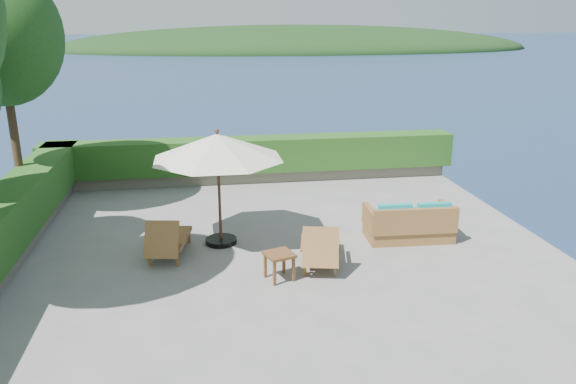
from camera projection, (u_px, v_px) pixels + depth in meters
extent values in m
plane|color=gray|center=(280.00, 252.00, 12.01)|extent=(12.00, 12.00, 0.00)
cube|color=#565044|center=(280.00, 317.00, 12.46)|extent=(12.00, 12.00, 3.00)
plane|color=#172949|center=(281.00, 373.00, 12.89)|extent=(600.00, 600.00, 0.00)
ellipsoid|color=black|center=(298.00, 49.00, 148.71)|extent=(126.00, 57.60, 12.60)
cube|color=#716B5B|center=(254.00, 175.00, 17.24)|extent=(12.00, 0.60, 0.36)
cube|color=#716B5B|center=(1.00, 262.00, 11.12)|extent=(0.60, 12.00, 0.36)
cube|color=#204513|center=(254.00, 154.00, 17.04)|extent=(12.40, 0.90, 1.00)
cylinder|color=#432B19|center=(13.00, 126.00, 13.44)|extent=(0.20, 0.20, 4.68)
ellipsoid|color=#153711|center=(0.00, 36.00, 12.82)|extent=(2.80, 2.80, 3.22)
cylinder|color=black|center=(221.00, 241.00, 12.50)|extent=(0.91, 0.91, 0.11)
cylinder|color=#3B2315|center=(219.00, 190.00, 12.15)|extent=(0.08, 0.08, 2.48)
cone|color=beige|center=(218.00, 146.00, 11.86)|extent=(3.76, 3.76, 0.55)
sphere|color=#3B2315|center=(217.00, 131.00, 11.77)|extent=(0.12, 0.12, 0.09)
cube|color=brown|center=(150.00, 260.00, 11.33)|extent=(0.07, 0.07, 0.27)
cube|color=brown|center=(178.00, 260.00, 11.32)|extent=(0.07, 0.07, 0.27)
cube|color=brown|center=(164.00, 237.00, 12.50)|extent=(0.07, 0.07, 0.27)
cube|color=brown|center=(189.00, 237.00, 12.49)|extent=(0.07, 0.07, 0.27)
cube|color=brown|center=(171.00, 239.00, 11.95)|extent=(0.89, 1.42, 0.09)
cube|color=brown|center=(162.00, 240.00, 11.14)|extent=(0.74, 0.54, 0.71)
cube|color=brown|center=(152.00, 235.00, 11.72)|extent=(0.21, 0.86, 0.05)
cube|color=brown|center=(185.00, 236.00, 11.71)|extent=(0.21, 0.86, 0.05)
cube|color=brown|center=(305.00, 269.00, 10.91)|extent=(0.07, 0.07, 0.27)
cube|color=brown|center=(335.00, 269.00, 10.89)|extent=(0.07, 0.07, 0.27)
cube|color=brown|center=(306.00, 244.00, 12.12)|extent=(0.07, 0.07, 0.27)
cube|color=brown|center=(334.00, 244.00, 12.09)|extent=(0.07, 0.07, 0.27)
cube|color=brown|center=(320.00, 246.00, 11.55)|extent=(0.96, 1.48, 0.09)
cube|color=brown|center=(321.00, 247.00, 10.71)|extent=(0.77, 0.58, 0.74)
cube|color=brown|center=(303.00, 242.00, 11.32)|extent=(0.25, 0.89, 0.05)
cube|color=brown|center=(338.00, 243.00, 11.29)|extent=(0.25, 0.89, 0.05)
cube|color=brown|center=(275.00, 274.00, 10.45)|extent=(0.06, 0.06, 0.49)
cube|color=brown|center=(293.00, 269.00, 10.63)|extent=(0.06, 0.06, 0.49)
cube|color=brown|center=(265.00, 266.00, 10.79)|extent=(0.06, 0.06, 0.49)
cube|color=brown|center=(284.00, 262.00, 10.97)|extent=(0.06, 0.06, 0.49)
cube|color=brown|center=(279.00, 254.00, 10.63)|extent=(0.65, 0.65, 0.06)
cube|color=brown|center=(408.00, 230.00, 12.72)|extent=(1.93, 1.03, 0.42)
cube|color=brown|center=(416.00, 221.00, 12.19)|extent=(1.89, 0.23, 0.58)
cube|color=brown|center=(370.00, 218.00, 12.53)|extent=(0.17, 0.95, 0.47)
cube|color=brown|center=(448.00, 215.00, 12.72)|extent=(0.17, 0.95, 0.47)
cube|color=teal|center=(389.00, 217.00, 12.63)|extent=(0.85, 0.79, 0.19)
cube|color=teal|center=(427.00, 216.00, 12.73)|extent=(0.85, 0.79, 0.19)
cube|color=teal|center=(395.00, 213.00, 12.19)|extent=(0.74, 0.18, 0.38)
cube|color=teal|center=(434.00, 211.00, 12.29)|extent=(0.74, 0.18, 0.38)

